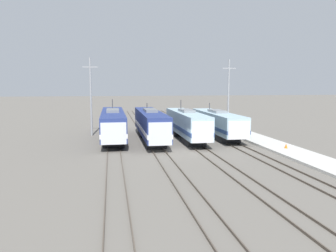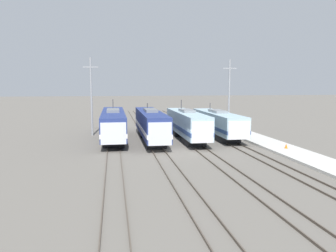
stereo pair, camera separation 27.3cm
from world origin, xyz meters
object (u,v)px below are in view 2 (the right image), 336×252
at_px(locomotive_center_left, 151,125).
at_px(catenary_tower_right, 229,95).
at_px(locomotive_center_right, 187,124).
at_px(catenary_tower_left, 91,95).
at_px(locomotive_far_right, 218,123).
at_px(locomotive_far_left, 113,124).
at_px(traffic_cone, 286,146).

bearing_deg(locomotive_center_left, catenary_tower_right, 25.30).
height_order(locomotive_center_right, catenary_tower_left, catenary_tower_left).
xyz_separation_m(locomotive_center_right, catenary_tower_right, (8.22, 6.22, 3.89)).
height_order(locomotive_far_right, catenary_tower_right, catenary_tower_right).
bearing_deg(locomotive_far_right, locomotive_far_left, 178.75).
distance_m(locomotive_far_left, catenary_tower_right, 19.20).
bearing_deg(traffic_cone, catenary_tower_right, 95.14).
distance_m(locomotive_far_left, locomotive_far_right, 15.17).
bearing_deg(locomotive_center_right, catenary_tower_right, 37.13).
height_order(locomotive_far_left, catenary_tower_left, catenary_tower_left).
distance_m(locomotive_center_left, catenary_tower_left, 11.02).
bearing_deg(locomotive_far_right, traffic_cone, -67.57).
height_order(locomotive_center_left, catenary_tower_right, catenary_tower_right).
height_order(locomotive_far_left, locomotive_center_left, locomotive_far_left).
height_order(locomotive_far_left, catenary_tower_right, catenary_tower_right).
distance_m(locomotive_far_left, locomotive_center_left, 5.48).
relative_size(locomotive_center_left, locomotive_far_right, 1.08).
xyz_separation_m(locomotive_far_left, locomotive_center_right, (10.11, -2.05, -0.01)).
bearing_deg(locomotive_center_right, locomotive_far_left, 168.53).
xyz_separation_m(catenary_tower_right, traffic_cone, (1.40, -15.56, -5.50)).
bearing_deg(catenary_tower_left, catenary_tower_right, 0.00).
bearing_deg(catenary_tower_right, catenary_tower_left, 180.00).
xyz_separation_m(locomotive_center_left, locomotive_far_right, (10.11, 1.77, -0.19)).
xyz_separation_m(locomotive_far_left, catenary_tower_right, (18.33, 4.17, 3.88)).
bearing_deg(locomotive_center_left, catenary_tower_left, 142.60).
relative_size(locomotive_far_left, locomotive_center_right, 1.18).
xyz_separation_m(locomotive_far_right, catenary_tower_right, (3.17, 4.50, 4.02)).
bearing_deg(traffic_cone, locomotive_far_right, 112.43).
height_order(locomotive_far_left, locomotive_far_right, locomotive_far_left).
distance_m(locomotive_center_right, catenary_tower_right, 11.02).
relative_size(locomotive_center_left, locomotive_center_right, 1.10).
bearing_deg(traffic_cone, locomotive_far_left, 150.00).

